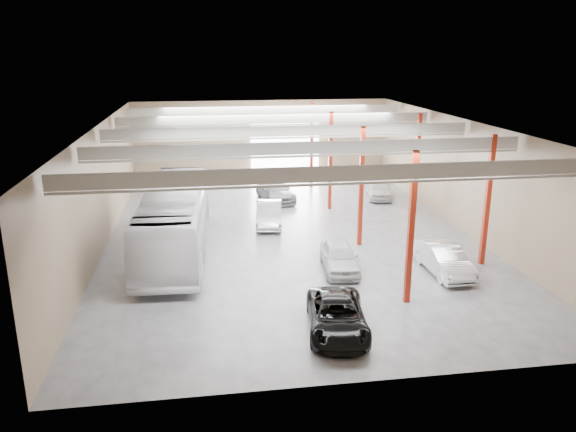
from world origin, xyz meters
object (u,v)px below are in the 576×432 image
object	(u,v)px
car_row_b	(269,214)
car_right_near	(444,259)
coach_bus	(175,219)
car_row_a	(339,257)
car_right_far	(379,188)
black_sedan	(337,316)
car_row_c	(275,191)

from	to	relation	value
car_row_b	car_right_near	bearing A→B (deg)	-43.00
coach_bus	car_row_a	world-z (taller)	coach_bus
coach_bus	car_right_far	size ratio (longest dim) A/B	3.17
car_row_a	car_right_near	bearing A→B (deg)	-7.96
car_row_a	car_right_near	distance (m)	5.37
coach_bus	car_row_a	bearing A→B (deg)	-23.05
car_row_a	car_right_near	size ratio (longest dim) A/B	0.94
black_sedan	car_row_a	size ratio (longest dim) A/B	1.15
coach_bus	car_right_far	distance (m)	18.25
car_row_a	coach_bus	bearing A→B (deg)	159.43
coach_bus	car_right_far	world-z (taller)	coach_bus
car_row_a	car_row_c	distance (m)	14.82
coach_bus	car_row_c	xyz separation A→B (m)	(7.06, 10.61, -1.18)
coach_bus	car_row_b	distance (m)	7.33
car_row_a	car_row_b	xyz separation A→B (m)	(-2.68, 8.43, 0.02)
car_row_b	car_row_c	size ratio (longest dim) A/B	0.90
coach_bus	car_row_c	size ratio (longest dim) A/B	2.69
car_row_a	car_row_c	xyz separation A→B (m)	(-1.44, 14.75, 0.00)
black_sedan	car_row_c	xyz separation A→B (m)	(0.26, 21.31, 0.05)
coach_bus	car_row_c	world-z (taller)	coach_bus
car_row_b	car_right_far	xyz separation A→B (m)	(9.31, 5.84, -0.02)
car_right_near	car_row_b	bearing A→B (deg)	128.63
car_row_a	car_row_b	bearing A→B (deg)	112.99
car_row_c	car_row_b	bearing A→B (deg)	-111.18
black_sedan	car_row_b	xyz separation A→B (m)	(-0.98, 14.99, 0.06)
car_right_near	car_right_far	size ratio (longest dim) A/B	1.06
car_row_c	car_right_near	xyz separation A→B (m)	(6.67, -15.98, 0.02)
black_sedan	car_row_c	bearing A→B (deg)	97.47
car_row_c	black_sedan	bearing A→B (deg)	-100.80
car_row_c	car_right_far	distance (m)	8.09
coach_bus	black_sedan	xyz separation A→B (m)	(6.81, -10.70, -1.23)
car_row_c	car_right_far	bearing A→B (deg)	-13.51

